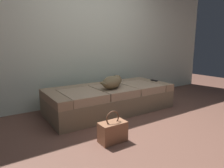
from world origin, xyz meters
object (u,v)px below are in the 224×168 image
at_px(tv_remote, 154,80).
at_px(handbag, 113,131).
at_px(couch, 110,98).
at_px(dog_tan, 113,82).

xyz_separation_m(tv_remote, handbag, (-1.58, -0.92, -0.31)).
distance_m(couch, dog_tan, 0.34).
bearing_deg(handbag, tv_remote, 30.37).
height_order(couch, tv_remote, tv_remote).
bearing_deg(tv_remote, handbag, -147.43).
bearing_deg(handbag, dog_tan, 56.64).
bearing_deg(tv_remote, couch, 179.68).
distance_m(dog_tan, tv_remote, 1.03).
bearing_deg(dog_tan, couch, 73.48).
height_order(couch, dog_tan, dog_tan).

